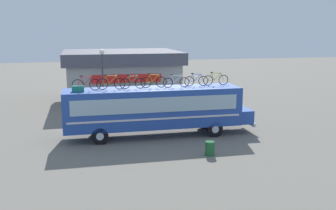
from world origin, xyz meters
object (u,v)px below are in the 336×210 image
object	(u,v)px
rooftop_bicycle_5	(176,82)
rooftop_bicycle_1	(86,84)
rooftop_bicycle_4	(154,82)
bus	(156,108)
luggage_bag_1	(78,89)
rooftop_bicycle_2	(111,83)
rooftop_bicycle_6	(196,81)
rooftop_bicycle_7	(216,80)
street_lamp	(103,74)
rooftop_bicycle_3	(132,83)
trash_bin	(210,148)

from	to	relation	value
rooftop_bicycle_5	rooftop_bicycle_1	bearing A→B (deg)	-179.95
rooftop_bicycle_4	bus	bearing A→B (deg)	-69.68
luggage_bag_1	rooftop_bicycle_2	size ratio (longest dim) A/B	0.40
rooftop_bicycle_1	rooftop_bicycle_6	bearing A→B (deg)	2.43
rooftop_bicycle_4	rooftop_bicycle_7	distance (m)	4.28
luggage_bag_1	rooftop_bicycle_5	world-z (taller)	rooftop_bicycle_5
rooftop_bicycle_5	rooftop_bicycle_7	distance (m)	2.86
rooftop_bicycle_7	street_lamp	bearing A→B (deg)	140.12
rooftop_bicycle_3	rooftop_bicycle_4	world-z (taller)	rooftop_bicycle_4
rooftop_bicycle_5	rooftop_bicycle_7	bearing A→B (deg)	7.20
rooftop_bicycle_1	rooftop_bicycle_3	size ratio (longest dim) A/B	1.07
rooftop_bicycle_2	rooftop_bicycle_3	distance (m)	1.36
rooftop_bicycle_1	street_lamp	distance (m)	6.51
luggage_bag_1	rooftop_bicycle_6	world-z (taller)	rooftop_bicycle_6
rooftop_bicycle_4	rooftop_bicycle_7	size ratio (longest dim) A/B	0.96
rooftop_bicycle_3	street_lamp	bearing A→B (deg)	103.49
rooftop_bicycle_1	rooftop_bicycle_2	size ratio (longest dim) A/B	0.98
rooftop_bicycle_6	rooftop_bicycle_2	bearing A→B (deg)	-177.46
rooftop_bicycle_2	rooftop_bicycle_4	world-z (taller)	rooftop_bicycle_2
rooftop_bicycle_3	trash_bin	distance (m)	6.67
rooftop_bicycle_2	street_lamp	world-z (taller)	street_lamp
rooftop_bicycle_3	rooftop_bicycle_4	xyz separation A→B (m)	(1.39, 0.16, 0.01)
luggage_bag_1	trash_bin	xyz separation A→B (m)	(7.01, -4.22, -2.95)
rooftop_bicycle_5	street_lamp	size ratio (longest dim) A/B	0.33
rooftop_bicycle_2	rooftop_bicycle_4	xyz separation A→B (m)	(2.76, 0.20, -0.01)
bus	street_lamp	size ratio (longest dim) A/B	2.32
rooftop_bicycle_4	street_lamp	bearing A→B (deg)	115.39
rooftop_bicycle_3	rooftop_bicycle_4	distance (m)	1.40
bus	rooftop_bicycle_2	size ratio (longest dim) A/B	6.87
rooftop_bicycle_3	trash_bin	size ratio (longest dim) A/B	2.08
rooftop_bicycle_2	trash_bin	bearing A→B (deg)	-42.61
rooftop_bicycle_3	rooftop_bicycle_2	bearing A→B (deg)	-178.60
bus	rooftop_bicycle_2	world-z (taller)	rooftop_bicycle_2
luggage_bag_1	rooftop_bicycle_7	xyz separation A→B (m)	(9.05, 0.69, 0.20)
rooftop_bicycle_3	trash_bin	world-z (taller)	rooftop_bicycle_3
rooftop_bicycle_1	rooftop_bicycle_4	size ratio (longest dim) A/B	1.03
bus	rooftop_bicycle_7	world-z (taller)	rooftop_bicycle_7
rooftop_bicycle_5	rooftop_bicycle_7	world-z (taller)	rooftop_bicycle_7
rooftop_bicycle_3	rooftop_bicycle_5	distance (m)	2.84
rooftop_bicycle_1	rooftop_bicycle_7	world-z (taller)	rooftop_bicycle_1
luggage_bag_1	rooftop_bicycle_6	bearing A→B (deg)	4.68
rooftop_bicycle_3	rooftop_bicycle_6	distance (m)	4.29
rooftop_bicycle_6	rooftop_bicycle_7	distance (m)	1.39
rooftop_bicycle_4	rooftop_bicycle_6	size ratio (longest dim) A/B	1.05
rooftop_bicycle_1	rooftop_bicycle_5	world-z (taller)	rooftop_bicycle_1
rooftop_bicycle_1	rooftop_bicycle_7	size ratio (longest dim) A/B	0.99
luggage_bag_1	rooftop_bicycle_6	size ratio (longest dim) A/B	0.45
bus	rooftop_bicycle_3	distance (m)	2.22
luggage_bag_1	rooftop_bicycle_4	size ratio (longest dim) A/B	0.43
rooftop_bicycle_1	rooftop_bicycle_7	xyz separation A→B (m)	(8.54, 0.36, -0.01)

